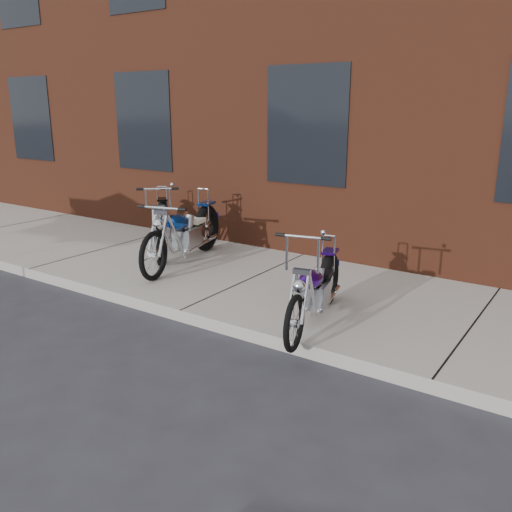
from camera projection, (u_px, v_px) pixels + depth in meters
The scene contains 6 objects.
ground at pixel (180, 322), 6.49m from camera, with size 120.00×120.00×0.00m, color #2C2B32.
sidewalk at pixel (251, 283), 7.67m from camera, with size 22.00×3.00×0.15m, color #A3998F.
building_brick at pixel (420, 33), 11.78m from camera, with size 22.00×10.00×8.00m, color #612B19.
chopper_purple at pixel (315, 292), 5.99m from camera, with size 0.64×1.99×1.13m.
chopper_blue at pixel (184, 235), 8.27m from camera, with size 0.79×2.38×1.05m.
chopper_third at pixel (162, 227), 8.95m from camera, with size 1.57×1.78×1.15m.
Camera 1 is at (4.14, -4.49, 2.53)m, focal length 38.00 mm.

